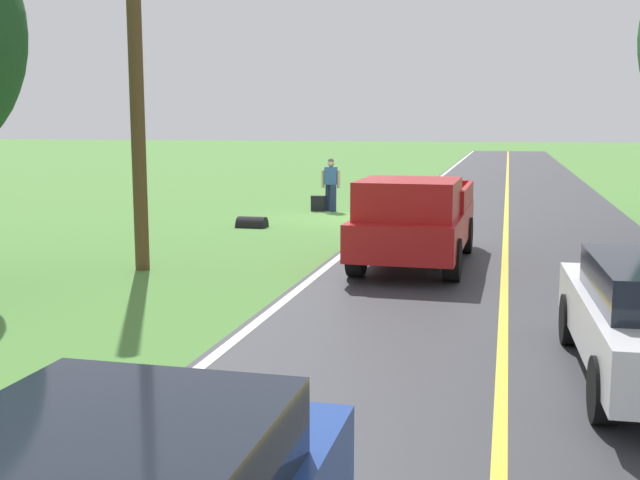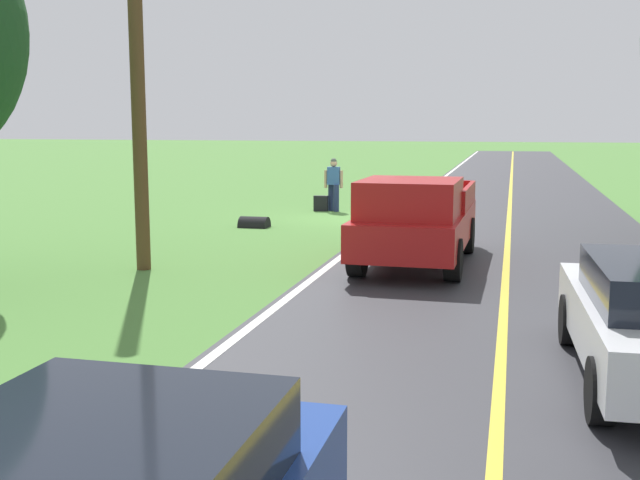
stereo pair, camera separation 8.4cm
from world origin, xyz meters
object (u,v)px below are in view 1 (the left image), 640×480
suitcase_carried (318,203)px  pickup_truck_passing (415,219)px  utility_pole_roadside (136,68)px  hitchhiker_walking (331,181)px

suitcase_carried → pickup_truck_passing: pickup_truck_passing is taller
suitcase_carried → utility_pole_roadside: (0.95, 10.91, 3.67)m
pickup_truck_passing → utility_pole_roadside: 6.22m
pickup_truck_passing → suitcase_carried: bearing=-65.2°
suitcase_carried → pickup_truck_passing: bearing=20.7°
pickup_truck_passing → utility_pole_roadside: bearing=18.1°
hitchhiker_walking → suitcase_carried: 0.84m
hitchhiker_walking → utility_pole_roadside: (1.36, 11.02, 2.94)m
suitcase_carried → hitchhiker_walking: bearing=100.9°
pickup_truck_passing → utility_pole_roadside: (5.20, 1.70, 2.96)m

